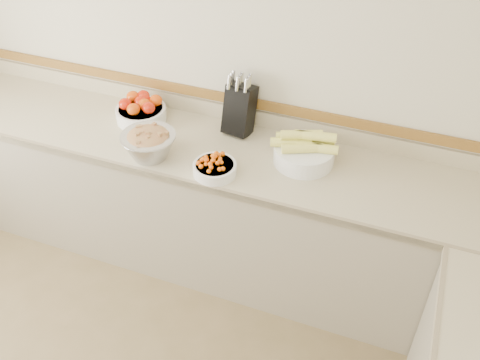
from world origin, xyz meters
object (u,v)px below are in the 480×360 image
(knife_block, at_px, (240,108))
(tomato_bowl, at_px, (141,110))
(rhubarb_bowl, at_px, (149,143))
(corn_bowl, at_px, (304,150))
(cherry_tomato_bowl, at_px, (214,167))

(knife_block, height_order, tomato_bowl, knife_block)
(tomato_bowl, xyz_separation_m, rhubarb_bowl, (0.23, -0.32, 0.02))
(knife_block, height_order, rhubarb_bowl, knife_block)
(knife_block, relative_size, rhubarb_bowl, 1.24)
(corn_bowl, bearing_deg, rhubarb_bowl, -162.38)
(cherry_tomato_bowl, relative_size, rhubarb_bowl, 0.77)
(corn_bowl, distance_m, rhubarb_bowl, 0.85)
(cherry_tomato_bowl, distance_m, corn_bowl, 0.50)
(cherry_tomato_bowl, distance_m, rhubarb_bowl, 0.40)
(knife_block, relative_size, cherry_tomato_bowl, 1.62)
(tomato_bowl, relative_size, rhubarb_bowl, 1.00)
(corn_bowl, xyz_separation_m, rhubarb_bowl, (-0.81, -0.26, 0.01))
(corn_bowl, height_order, rhubarb_bowl, corn_bowl)
(corn_bowl, bearing_deg, cherry_tomato_bowl, -146.92)
(corn_bowl, bearing_deg, tomato_bowl, 176.50)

